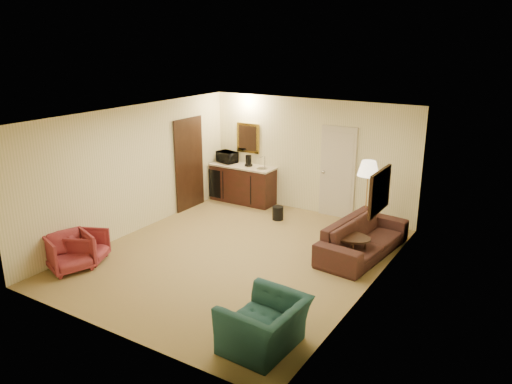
{
  "coord_description": "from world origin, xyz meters",
  "views": [
    {
      "loc": [
        4.77,
        -7.03,
        3.88
      ],
      "look_at": [
        0.1,
        0.5,
        1.12
      ],
      "focal_mm": 35.0,
      "sensor_mm": 36.0,
      "label": 1
    }
  ],
  "objects_px": {
    "coffee_maker": "(249,161)",
    "wetbar_cabinet": "(243,184)",
    "rose_chair_near": "(69,250)",
    "coffee_table": "(348,248)",
    "rose_chair_far": "(88,245)",
    "microwave": "(227,156)",
    "teal_armchair": "(264,317)",
    "floor_lamp": "(366,200)",
    "waste_bin": "(278,213)",
    "sofa": "(364,232)"
  },
  "relations": [
    {
      "from": "coffee_maker",
      "to": "wetbar_cabinet",
      "type": "bearing_deg",
      "value": 170.39
    },
    {
      "from": "rose_chair_near",
      "to": "coffee_table",
      "type": "height_order",
      "value": "rose_chair_near"
    },
    {
      "from": "rose_chair_far",
      "to": "coffee_maker",
      "type": "xyz_separation_m",
      "value": [
        0.66,
        4.33,
        0.75
      ]
    },
    {
      "from": "rose_chair_near",
      "to": "microwave",
      "type": "xyz_separation_m",
      "value": [
        0.0,
        4.78,
        0.73
      ]
    },
    {
      "from": "coffee_table",
      "to": "coffee_maker",
      "type": "bearing_deg",
      "value": 151.21
    },
    {
      "from": "teal_armchair",
      "to": "coffee_maker",
      "type": "distance_m",
      "value": 6.01
    },
    {
      "from": "rose_chair_far",
      "to": "floor_lamp",
      "type": "distance_m",
      "value": 5.34
    },
    {
      "from": "rose_chair_far",
      "to": "coffee_table",
      "type": "bearing_deg",
      "value": -81.82
    },
    {
      "from": "waste_bin",
      "to": "coffee_maker",
      "type": "height_order",
      "value": "coffee_maker"
    },
    {
      "from": "microwave",
      "to": "coffee_maker",
      "type": "distance_m",
      "value": 0.66
    },
    {
      "from": "teal_armchair",
      "to": "coffee_table",
      "type": "distance_m",
      "value": 3.13
    },
    {
      "from": "wetbar_cabinet",
      "to": "floor_lamp",
      "type": "relative_size",
      "value": 1.02
    },
    {
      "from": "floor_lamp",
      "to": "teal_armchair",
      "type": "bearing_deg",
      "value": -87.31
    },
    {
      "from": "floor_lamp",
      "to": "coffee_maker",
      "type": "xyz_separation_m",
      "value": [
        -3.19,
        0.67,
        0.25
      ]
    },
    {
      "from": "teal_armchair",
      "to": "microwave",
      "type": "distance_m",
      "value": 6.45
    },
    {
      "from": "floor_lamp",
      "to": "waste_bin",
      "type": "xyz_separation_m",
      "value": [
        -2.0,
        0.01,
        -0.65
      ]
    },
    {
      "from": "sofa",
      "to": "teal_armchair",
      "type": "xyz_separation_m",
      "value": [
        -0.05,
        -3.5,
        0.02
      ]
    },
    {
      "from": "wetbar_cabinet",
      "to": "rose_chair_far",
      "type": "bearing_deg",
      "value": -96.6
    },
    {
      "from": "wetbar_cabinet",
      "to": "coffee_maker",
      "type": "xyz_separation_m",
      "value": [
        0.16,
        0.01,
        0.59
      ]
    },
    {
      "from": "sofa",
      "to": "rose_chair_near",
      "type": "bearing_deg",
      "value": 134.85
    },
    {
      "from": "teal_armchair",
      "to": "coffee_table",
      "type": "height_order",
      "value": "teal_armchair"
    },
    {
      "from": "wetbar_cabinet",
      "to": "coffee_table",
      "type": "relative_size",
      "value": 2.02
    },
    {
      "from": "sofa",
      "to": "rose_chair_far",
      "type": "distance_m",
      "value": 5.02
    },
    {
      "from": "wetbar_cabinet",
      "to": "sofa",
      "type": "bearing_deg",
      "value": -21.53
    },
    {
      "from": "floor_lamp",
      "to": "sofa",
      "type": "bearing_deg",
      "value": -71.88
    },
    {
      "from": "sofa",
      "to": "waste_bin",
      "type": "bearing_deg",
      "value": 77.09
    },
    {
      "from": "coffee_table",
      "to": "rose_chair_far",
      "type": "bearing_deg",
      "value": -147.42
    },
    {
      "from": "sofa",
      "to": "microwave",
      "type": "bearing_deg",
      "value": 76.21
    },
    {
      "from": "teal_armchair",
      "to": "coffee_maker",
      "type": "height_order",
      "value": "coffee_maker"
    },
    {
      "from": "floor_lamp",
      "to": "coffee_maker",
      "type": "height_order",
      "value": "floor_lamp"
    },
    {
      "from": "wetbar_cabinet",
      "to": "coffee_table",
      "type": "distance_m",
      "value": 3.9
    },
    {
      "from": "wetbar_cabinet",
      "to": "rose_chair_near",
      "type": "relative_size",
      "value": 2.3
    },
    {
      "from": "teal_armchair",
      "to": "rose_chair_far",
      "type": "bearing_deg",
      "value": -95.55
    },
    {
      "from": "sofa",
      "to": "coffee_maker",
      "type": "relative_size",
      "value": 8.27
    },
    {
      "from": "microwave",
      "to": "rose_chair_near",
      "type": "bearing_deg",
      "value": -75.22
    },
    {
      "from": "teal_armchair",
      "to": "waste_bin",
      "type": "xyz_separation_m",
      "value": [
        -2.2,
        4.27,
        -0.3
      ]
    },
    {
      "from": "microwave",
      "to": "floor_lamp",
      "type": "bearing_deg",
      "value": 4.29
    },
    {
      "from": "waste_bin",
      "to": "microwave",
      "type": "xyz_separation_m",
      "value": [
        -1.85,
        0.7,
        0.94
      ]
    },
    {
      "from": "microwave",
      "to": "coffee_maker",
      "type": "height_order",
      "value": "microwave"
    },
    {
      "from": "waste_bin",
      "to": "microwave",
      "type": "bearing_deg",
      "value": 159.14
    },
    {
      "from": "microwave",
      "to": "waste_bin",
      "type": "bearing_deg",
      "value": -6.08
    },
    {
      "from": "rose_chair_near",
      "to": "rose_chair_far",
      "type": "xyz_separation_m",
      "value": [
        0.0,
        0.4,
        -0.05
      ]
    },
    {
      "from": "wetbar_cabinet",
      "to": "rose_chair_near",
      "type": "distance_m",
      "value": 4.75
    },
    {
      "from": "sofa",
      "to": "teal_armchair",
      "type": "distance_m",
      "value": 3.5
    },
    {
      "from": "rose_chair_near",
      "to": "waste_bin",
      "type": "xyz_separation_m",
      "value": [
        1.85,
        4.07,
        -0.21
      ]
    },
    {
      "from": "floor_lamp",
      "to": "microwave",
      "type": "height_order",
      "value": "floor_lamp"
    },
    {
      "from": "wetbar_cabinet",
      "to": "rose_chair_far",
      "type": "relative_size",
      "value": 2.66
    },
    {
      "from": "rose_chair_near",
      "to": "coffee_maker",
      "type": "xyz_separation_m",
      "value": [
        0.66,
        4.73,
        0.7
      ]
    },
    {
      "from": "sofa",
      "to": "floor_lamp",
      "type": "height_order",
      "value": "floor_lamp"
    },
    {
      "from": "teal_armchair",
      "to": "microwave",
      "type": "height_order",
      "value": "microwave"
    }
  ]
}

